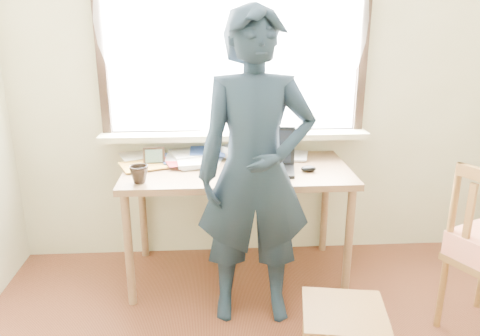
{
  "coord_description": "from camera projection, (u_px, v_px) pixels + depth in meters",
  "views": [
    {
      "loc": [
        -0.36,
        -1.25,
        1.72
      ],
      "look_at": [
        -0.22,
        0.95,
        1.0
      ],
      "focal_mm": 35.0,
      "sensor_mm": 36.0,
      "label": 1
    }
  ],
  "objects": [
    {
      "name": "work_chair",
      "position": [
        344.0,
        322.0,
        2.22
      ],
      "size": [
        0.44,
        0.43,
        0.4
      ],
      "color": "brown",
      "rests_on": "ground"
    },
    {
      "name": "laptop",
      "position": [
        265.0,
        160.0,
        3.0
      ],
      "size": [
        0.42,
        0.36,
        0.26
      ],
      "color": "black",
      "rests_on": "desk"
    },
    {
      "name": "room_shell",
      "position": [
        322.0,
        45.0,
        1.42
      ],
      "size": [
        3.52,
        4.02,
        2.61
      ],
      "color": "beige",
      "rests_on": "ground"
    },
    {
      "name": "book_a",
      "position": [
        166.0,
        157.0,
        3.23
      ],
      "size": [
        0.23,
        0.3,
        0.03
      ],
      "primitive_type": "imported",
      "rotation": [
        0.0,
        0.0,
        -0.04
      ],
      "color": "white",
      "rests_on": "desk"
    },
    {
      "name": "person",
      "position": [
        255.0,
        172.0,
        2.59
      ],
      "size": [
        0.66,
        0.43,
        1.79
      ],
      "primitive_type": "imported",
      "rotation": [
        0.0,
        0.0,
        -0.01
      ],
      "color": "#14212E",
      "rests_on": "ground"
    },
    {
      "name": "book_b",
      "position": [
        282.0,
        155.0,
        3.28
      ],
      "size": [
        0.23,
        0.28,
        0.02
      ],
      "primitive_type": "imported",
      "rotation": [
        0.0,
        0.0,
        -0.25
      ],
      "color": "white",
      "rests_on": "desk"
    },
    {
      "name": "mouse",
      "position": [
        309.0,
        169.0,
        2.96
      ],
      "size": [
        0.1,
        0.07,
        0.04
      ],
      "primitive_type": "ellipsoid",
      "color": "black",
      "rests_on": "desk"
    },
    {
      "name": "desk_clutter",
      "position": [
        182.0,
        155.0,
        3.23
      ],
      "size": [
        0.83,
        0.43,
        0.05
      ],
      "color": "#3759B3",
      "rests_on": "desk"
    },
    {
      "name": "desk",
      "position": [
        237.0,
        180.0,
        3.06
      ],
      "size": [
        1.45,
        0.73,
        0.78
      ],
      "color": "olive",
      "rests_on": "ground"
    },
    {
      "name": "picture_frame",
      "position": [
        154.0,
        157.0,
        3.08
      ],
      "size": [
        0.14,
        0.02,
        0.11
      ],
      "color": "black",
      "rests_on": "desk"
    },
    {
      "name": "mug_dark",
      "position": [
        139.0,
        174.0,
        2.75
      ],
      "size": [
        0.16,
        0.16,
        0.1
      ],
      "primitive_type": "imported",
      "rotation": [
        0.0,
        0.0,
        -0.72
      ],
      "color": "black",
      "rests_on": "desk"
    },
    {
      "name": "mug_white",
      "position": [
        229.0,
        152.0,
        3.22
      ],
      "size": [
        0.17,
        0.17,
        0.09
      ],
      "primitive_type": "imported",
      "rotation": [
        0.0,
        0.0,
        0.7
      ],
      "color": "white",
      "rests_on": "desk"
    }
  ]
}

